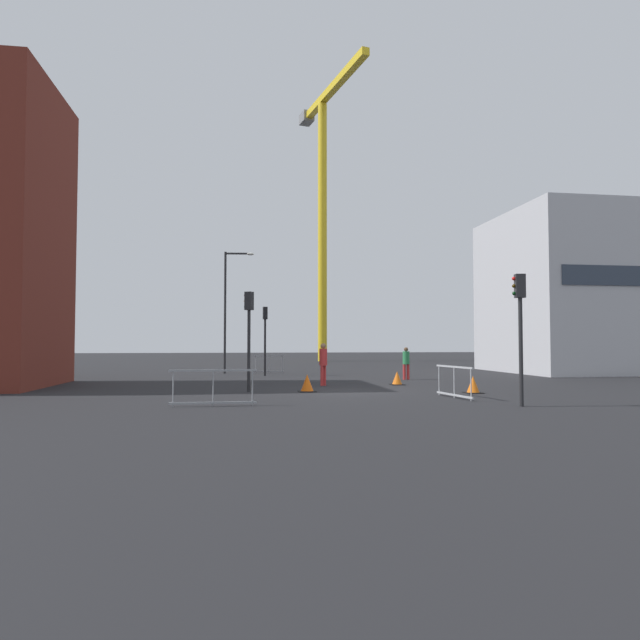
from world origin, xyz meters
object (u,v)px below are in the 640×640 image
(construction_crane, at_px, (323,189))
(pedestrian_waiting, at_px, (323,361))
(traffic_cone_orange, at_px, (307,384))
(streetlamp_tall, at_px, (229,302))
(traffic_cone_on_verge, at_px, (397,378))
(pedestrian_walking, at_px, (406,361))
(traffic_light_corner, at_px, (265,329))
(traffic_light_island, at_px, (520,317))
(traffic_light_verge, at_px, (249,324))
(traffic_cone_striped, at_px, (473,385))

(construction_crane, relative_size, pedestrian_waiting, 14.71)
(traffic_cone_orange, bearing_deg, pedestrian_waiting, 69.39)
(streetlamp_tall, xyz_separation_m, traffic_cone_on_verge, (7.57, -10.05, -4.06))
(pedestrian_waiting, bearing_deg, traffic_cone_orange, -110.61)
(construction_crane, distance_m, streetlamp_tall, 25.84)
(pedestrian_walking, distance_m, traffic_cone_on_verge, 3.57)
(streetlamp_tall, distance_m, traffic_light_corner, 3.76)
(pedestrian_walking, xyz_separation_m, traffic_cone_on_verge, (-1.42, -3.21, -0.66))
(pedestrian_walking, bearing_deg, streetlamp_tall, 142.73)
(construction_crane, distance_m, traffic_cone_orange, 37.84)
(traffic_light_island, bearing_deg, traffic_cone_orange, 134.41)
(streetlamp_tall, bearing_deg, pedestrian_waiting, -67.01)
(traffic_light_verge, distance_m, traffic_cone_orange, 3.18)
(streetlamp_tall, bearing_deg, traffic_cone_orange, -75.96)
(pedestrian_walking, distance_m, traffic_cone_striped, 7.52)
(traffic_cone_orange, xyz_separation_m, traffic_cone_striped, (6.01, -1.49, -0.02))
(traffic_cone_orange, bearing_deg, traffic_light_corner, 96.27)
(traffic_light_island, distance_m, pedestrian_walking, 11.85)
(traffic_cone_orange, xyz_separation_m, traffic_cone_on_verge, (4.36, 2.79, -0.03))
(construction_crane, distance_m, traffic_light_verge, 37.03)
(traffic_light_verge, bearing_deg, construction_crane, 76.44)
(traffic_light_corner, bearing_deg, pedestrian_waiting, -73.70)
(streetlamp_tall, relative_size, traffic_cone_on_verge, 12.25)
(traffic_cone_on_verge, bearing_deg, pedestrian_walking, 66.18)
(traffic_cone_on_verge, distance_m, traffic_cone_striped, 4.59)
(traffic_light_corner, bearing_deg, traffic_light_verge, -96.24)
(construction_crane, bearing_deg, traffic_light_verge, -103.56)
(traffic_light_corner, bearing_deg, construction_crane, 73.40)
(streetlamp_tall, bearing_deg, construction_crane, 66.35)
(traffic_cone_striped, bearing_deg, construction_crane, 90.42)
(traffic_light_verge, distance_m, traffic_light_island, 9.88)
(pedestrian_walking, bearing_deg, traffic_cone_on_verge, -113.82)
(construction_crane, height_order, traffic_cone_on_verge, construction_crane)
(traffic_cone_striped, bearing_deg, traffic_cone_on_verge, 111.06)
(pedestrian_walking, distance_m, traffic_cone_orange, 8.35)
(streetlamp_tall, xyz_separation_m, traffic_light_corner, (2.09, -2.61, -1.73))
(pedestrian_waiting, relative_size, traffic_cone_striped, 2.92)
(traffic_light_corner, height_order, traffic_cone_striped, traffic_light_corner)
(streetlamp_tall, height_order, traffic_cone_orange, streetlamp_tall)
(traffic_light_corner, relative_size, traffic_cone_striped, 6.16)
(construction_crane, bearing_deg, pedestrian_waiting, -98.76)
(streetlamp_tall, xyz_separation_m, traffic_light_island, (8.83, -18.57, -1.72))
(traffic_light_corner, height_order, pedestrian_waiting, traffic_light_corner)
(streetlamp_tall, relative_size, traffic_light_island, 1.89)
(traffic_light_island, distance_m, traffic_cone_orange, 8.35)
(traffic_cone_orange, distance_m, traffic_cone_on_verge, 5.18)
(pedestrian_walking, relative_size, traffic_cone_striped, 2.59)
(pedestrian_walking, bearing_deg, traffic_light_corner, 148.47)
(pedestrian_waiting, relative_size, traffic_cone_on_verge, 3.05)
(traffic_light_verge, xyz_separation_m, traffic_light_island, (7.83, -6.03, 0.05))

